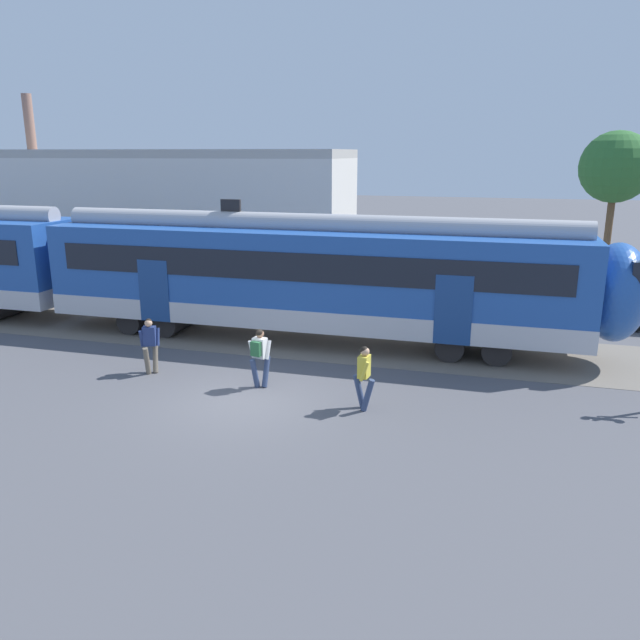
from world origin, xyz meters
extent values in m
plane|color=#515156|center=(0.00, 0.00, 0.00)|extent=(160.00, 160.00, 0.00)
cube|color=slate|center=(-10.98, 5.63, 0.01)|extent=(80.00, 4.40, 0.01)
cube|color=silver|center=(0.02, 5.63, 1.05)|extent=(18.00, 3.06, 0.70)
cube|color=#2351A3|center=(0.02, 5.63, 2.60)|extent=(18.00, 3.00, 2.40)
cube|color=black|center=(0.02, 4.11, 2.80)|extent=(16.56, 0.03, 0.90)
cube|color=navy|center=(4.97, 4.11, 1.75)|extent=(1.10, 0.04, 2.10)
cube|color=navy|center=(-4.93, 4.11, 1.75)|extent=(1.10, 0.04, 2.10)
cylinder|color=#A4A4A9|center=(0.02, 5.63, 3.98)|extent=(17.64, 0.70, 0.70)
cube|color=black|center=(-2.68, 5.63, 4.53)|extent=(0.70, 0.12, 0.40)
cylinder|color=black|center=(6.30, 5.63, 0.45)|extent=(0.90, 2.40, 0.90)
cylinder|color=black|center=(4.90, 5.63, 0.45)|extent=(0.90, 2.40, 0.90)
cylinder|color=black|center=(-4.86, 5.63, 0.45)|extent=(0.90, 2.40, 0.90)
cylinder|color=black|center=(-6.26, 5.63, 0.45)|extent=(0.90, 2.40, 0.90)
ellipsoid|color=#2351A3|center=(9.57, 5.63, 2.25)|extent=(1.80, 2.85, 2.95)
cube|color=black|center=(9.92, 5.63, 2.85)|extent=(0.40, 2.40, 1.00)
cylinder|color=black|center=(-12.30, 5.63, 0.45)|extent=(0.90, 2.40, 0.90)
cylinder|color=#6B6051|center=(-3.44, 0.98, 0.43)|extent=(0.25, 0.38, 0.87)
cylinder|color=#6B6051|center=(-3.35, 1.30, 0.43)|extent=(0.25, 0.38, 0.87)
cube|color=navy|center=(-3.40, 1.14, 1.14)|extent=(0.42, 0.34, 0.56)
cylinder|color=navy|center=(-3.21, 1.28, 1.09)|extent=(0.16, 0.26, 0.52)
cylinder|color=navy|center=(-3.58, 1.00, 1.09)|extent=(0.16, 0.26, 0.52)
sphere|color=tan|center=(-3.39, 1.12, 1.53)|extent=(0.22, 0.22, 0.22)
sphere|color=black|center=(-3.40, 1.14, 1.56)|extent=(0.20, 0.20, 0.20)
cube|color=#235633|center=(-3.45, 1.31, 1.16)|extent=(0.32, 0.24, 0.40)
cylinder|color=navy|center=(0.19, 1.07, 0.43)|extent=(0.22, 0.38, 0.87)
cylinder|color=navy|center=(-0.04, 0.83, 0.43)|extent=(0.22, 0.38, 0.87)
cube|color=silver|center=(0.07, 0.95, 1.14)|extent=(0.40, 0.31, 0.56)
cylinder|color=silver|center=(-0.16, 0.92, 1.09)|extent=(0.14, 0.26, 0.52)
cylinder|color=silver|center=(0.31, 0.98, 1.09)|extent=(0.14, 0.26, 0.52)
sphere|color=#9E7051|center=(0.08, 0.97, 1.53)|extent=(0.22, 0.22, 0.22)
sphere|color=black|center=(0.07, 0.95, 1.56)|extent=(0.20, 0.20, 0.20)
cube|color=#235633|center=(0.03, 0.77, 1.16)|extent=(0.31, 0.22, 0.40)
cylinder|color=navy|center=(3.24, 0.11, 0.43)|extent=(0.37, 0.19, 0.87)
cylinder|color=navy|center=(2.98, 0.32, 0.43)|extent=(0.37, 0.19, 0.87)
cube|color=gold|center=(3.11, 0.22, 1.14)|extent=(0.28, 0.39, 0.56)
cylinder|color=gold|center=(3.05, 0.44, 1.09)|extent=(0.26, 0.12, 0.52)
cylinder|color=gold|center=(3.16, -0.01, 1.09)|extent=(0.26, 0.12, 0.52)
sphere|color=tan|center=(3.13, 0.21, 1.53)|extent=(0.22, 0.22, 0.22)
sphere|color=black|center=(3.11, 0.22, 1.56)|extent=(0.20, 0.20, 0.20)
cylinder|color=black|center=(11.00, 11.29, 0.30)|extent=(0.61, 0.22, 0.60)
cylinder|color=black|center=(11.04, 9.73, 0.30)|extent=(0.61, 0.22, 0.60)
cube|color=beige|center=(-11.43, 14.53, 3.00)|extent=(21.22, 5.00, 6.00)
cube|color=#A7A39B|center=(-11.43, 14.53, 6.20)|extent=(21.22, 5.00, 0.40)
cylinder|color=#8C6656|center=(-17.79, 14.53, 7.60)|extent=(0.50, 0.50, 3.20)
cylinder|color=brown|center=(10.99, 17.02, 2.26)|extent=(0.32, 0.32, 4.52)
sphere|color=#2D662D|center=(10.99, 17.02, 5.64)|extent=(3.18, 3.18, 3.18)
camera|label=1|loc=(6.00, -14.12, 6.25)|focal=35.00mm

